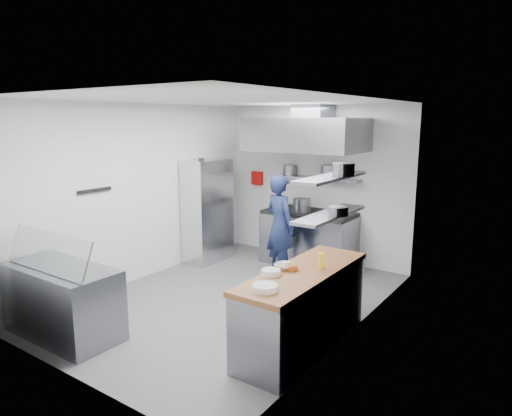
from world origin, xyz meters
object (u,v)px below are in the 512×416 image
Objects in this scene: display_case at (62,301)px; wire_rack at (208,211)px; gas_range at (309,240)px; chef at (280,226)px.

wire_rack is at bearing 99.22° from display_case.
wire_rack reaches higher than display_case.
wire_rack is 1.23× the size of display_case.
wire_rack reaches higher than gas_range.
wire_rack is (-1.63, -0.83, 0.48)m from gas_range.
chef is (-0.12, -0.78, 0.39)m from gas_range.
display_case is at bearing -80.78° from wire_rack.
gas_range is at bearing -78.62° from chef.
wire_rack reaches higher than chef.
gas_range is at bearing 27.12° from wire_rack.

